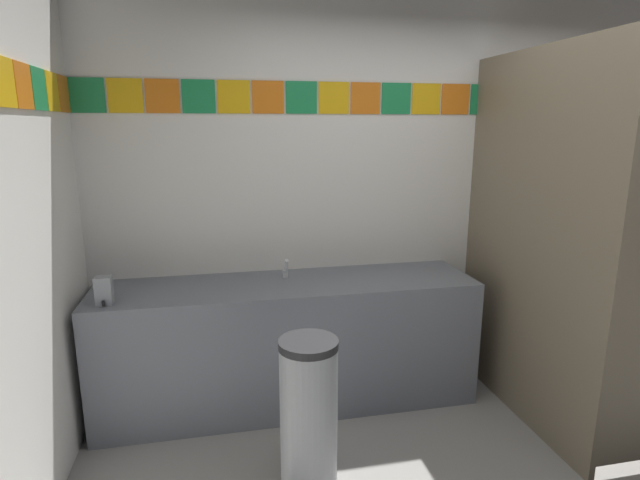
# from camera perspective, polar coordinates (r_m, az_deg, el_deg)

# --- Properties ---
(wall_back) EXTENTS (4.31, 0.09, 2.87)m
(wall_back) POSITION_cam_1_polar(r_m,az_deg,el_deg) (3.62, 9.75, 7.00)
(wall_back) COLOR white
(wall_back) RESTS_ON ground_plane
(vanity_counter) EXTENTS (2.41, 0.59, 0.83)m
(vanity_counter) POSITION_cam_1_polar(r_m,az_deg,el_deg) (3.35, -3.58, -11.54)
(vanity_counter) COLOR slate
(vanity_counter) RESTS_ON ground_plane
(faucet_center) EXTENTS (0.04, 0.10, 0.14)m
(faucet_center) POSITION_cam_1_polar(r_m,az_deg,el_deg) (3.27, -3.92, -3.51)
(faucet_center) COLOR silver
(faucet_center) RESTS_ON vanity_counter
(soap_dispenser) EXTENTS (0.09, 0.09, 0.16)m
(soap_dispenser) POSITION_cam_1_polar(r_m,az_deg,el_deg) (3.04, -23.40, -5.33)
(soap_dispenser) COLOR gray
(soap_dispenser) RESTS_ON vanity_counter
(stall_divider) EXTENTS (0.92, 1.41, 2.24)m
(stall_divider) POSITION_cam_1_polar(r_m,az_deg,el_deg) (3.16, 27.75, -1.07)
(stall_divider) COLOR #726651
(stall_divider) RESTS_ON ground_plane
(toilet) EXTENTS (0.39, 0.49, 0.74)m
(toilet) POSITION_cam_1_polar(r_m,az_deg,el_deg) (4.04, 26.32, -10.24)
(toilet) COLOR white
(toilet) RESTS_ON ground_plane
(trash_bin) EXTENTS (0.30, 0.30, 0.79)m
(trash_bin) POSITION_cam_1_polar(r_m,az_deg,el_deg) (2.67, -1.30, -19.05)
(trash_bin) COLOR #999EA3
(trash_bin) RESTS_ON ground_plane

